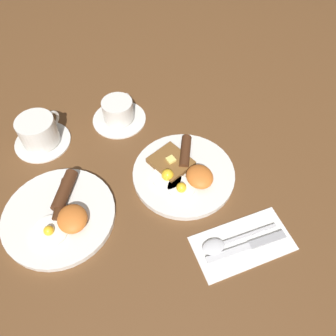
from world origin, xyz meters
TOP-DOWN VIEW (x-y plane):
  - ground_plane at (0.00, 0.00)m, footprint 3.00×3.00m
  - breakfast_plate_near at (-0.00, 0.00)m, footprint 0.25×0.25m
  - breakfast_plate_far at (0.01, 0.30)m, footprint 0.26×0.26m
  - teacup_near at (0.25, 0.08)m, footprint 0.15×0.15m
  - teacup_far at (0.25, 0.30)m, footprint 0.15×0.15m
  - napkin at (-0.22, -0.04)m, footprint 0.12×0.22m
  - knife at (-0.23, -0.05)m, footprint 0.03×0.19m
  - spoon at (-0.20, 0.01)m, footprint 0.04×0.18m

SIDE VIEW (x-z plane):
  - ground_plane at x=0.00m, z-range 0.00..0.00m
  - napkin at x=-0.22m, z-range 0.00..0.01m
  - knife at x=-0.23m, z-range 0.00..0.01m
  - spoon at x=-0.20m, z-range 0.00..0.01m
  - breakfast_plate_far at x=0.01m, z-range -0.01..0.04m
  - breakfast_plate_near at x=0.00m, z-range -0.01..0.04m
  - teacup_near at x=0.25m, z-range 0.00..0.06m
  - teacup_far at x=0.25m, z-range 0.00..0.08m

